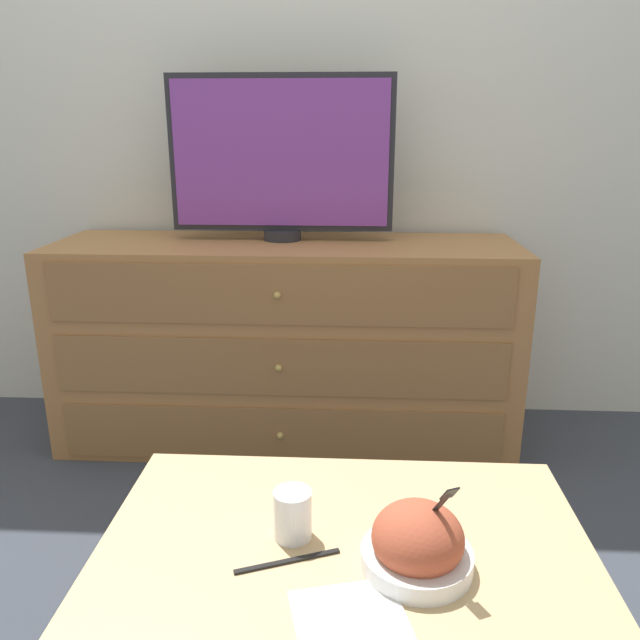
{
  "coord_description": "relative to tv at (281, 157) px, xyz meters",
  "views": [
    {
      "loc": [
        0.27,
        -2.5,
        1.17
      ],
      "look_at": [
        0.2,
        -1.2,
        0.76
      ],
      "focal_mm": 35.0,
      "sensor_mm": 36.0,
      "label": 1
    }
  ],
  "objects": [
    {
      "name": "ground_plane",
      "position": [
        -0.01,
        0.22,
        -1.07
      ],
      "size": [
        12.0,
        12.0,
        0.0
      ],
      "primitive_type": "plane",
      "color": "#383D47"
    },
    {
      "name": "wall_back",
      "position": [
        -0.01,
        0.24,
        0.23
      ],
      "size": [
        12.0,
        0.05,
        2.6
      ],
      "color": "silver",
      "rests_on": "ground_plane"
    },
    {
      "name": "dresser",
      "position": [
        0.01,
        -0.06,
        -0.68
      ],
      "size": [
        1.68,
        0.52,
        0.77
      ],
      "color": "#9E6B3D",
      "rests_on": "ground_plane"
    },
    {
      "name": "tv",
      "position": [
        0.0,
        0.0,
        0.0
      ],
      "size": [
        0.8,
        0.14,
        0.58
      ],
      "color": "#232328",
      "rests_on": "dresser"
    },
    {
      "name": "coffee_table",
      "position": [
        0.25,
        -1.3,
        -0.7
      ],
      "size": [
        0.93,
        0.65,
        0.42
      ],
      "color": "tan",
      "rests_on": "ground_plane"
    },
    {
      "name": "takeout_bowl",
      "position": [
        0.38,
        -1.34,
        -0.6
      ],
      "size": [
        0.2,
        0.2,
        0.19
      ],
      "color": "silver",
      "rests_on": "coffee_table"
    },
    {
      "name": "drink_cup",
      "position": [
        0.15,
        -1.27,
        -0.61
      ],
      "size": [
        0.07,
        0.07,
        0.1
      ],
      "color": "beige",
      "rests_on": "coffee_table"
    },
    {
      "name": "napkin",
      "position": [
        0.27,
        -1.49,
        -0.65
      ],
      "size": [
        0.22,
        0.22,
        0.0
      ],
      "color": "white",
      "rests_on": "coffee_table"
    },
    {
      "name": "knife",
      "position": [
        0.15,
        -1.34,
        -0.65
      ],
      "size": [
        0.19,
        0.08,
        0.01
      ],
      "color": "black",
      "rests_on": "coffee_table"
    }
  ]
}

